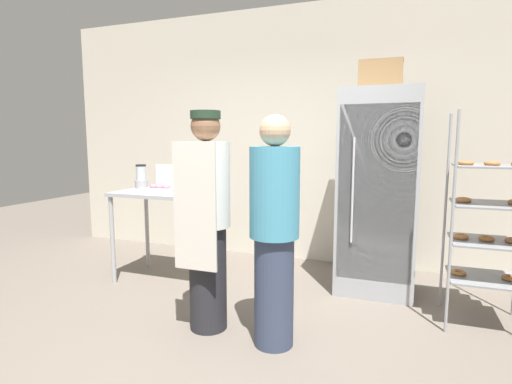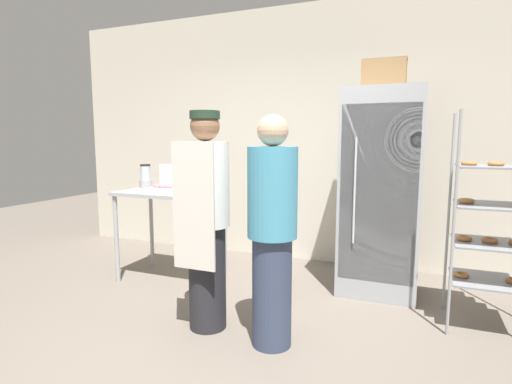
# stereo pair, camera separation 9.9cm
# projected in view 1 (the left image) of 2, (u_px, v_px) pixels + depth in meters

# --- Properties ---
(ground_plane) EXTENTS (14.00, 14.00, 0.00)m
(ground_plane) POSITION_uv_depth(u_px,v_px,m) (213.00, 354.00, 2.72)
(ground_plane) COLOR #6B6056
(back_wall) EXTENTS (6.40, 0.12, 3.00)m
(back_wall) POSITION_uv_depth(u_px,v_px,m) (301.00, 136.00, 4.78)
(back_wall) COLOR beige
(back_wall) RESTS_ON ground_plane
(refrigerator) EXTENTS (0.71, 0.71, 1.91)m
(refrigerator) POSITION_uv_depth(u_px,v_px,m) (378.00, 192.00, 3.80)
(refrigerator) COLOR #9EA0A5
(refrigerator) RESTS_ON ground_plane
(baking_rack) EXTENTS (0.57, 0.54, 1.67)m
(baking_rack) POSITION_uv_depth(u_px,v_px,m) (488.00, 222.00, 3.07)
(baking_rack) COLOR #93969B
(baking_rack) RESTS_ON ground_plane
(prep_counter) EXTENTS (1.02, 0.66, 0.93)m
(prep_counter) POSITION_uv_depth(u_px,v_px,m) (167.00, 203.00, 4.07)
(prep_counter) COLOR #9EA0A5
(prep_counter) RESTS_ON ground_plane
(donut_box) EXTENTS (0.30, 0.23, 0.27)m
(donut_box) POSITION_uv_depth(u_px,v_px,m) (163.00, 188.00, 3.97)
(donut_box) COLOR white
(donut_box) RESTS_ON prep_counter
(blender_pitcher) EXTENTS (0.14, 0.14, 0.26)m
(blender_pitcher) POSITION_uv_depth(u_px,v_px,m) (141.00, 178.00, 4.32)
(blender_pitcher) COLOR #99999E
(blender_pitcher) RESTS_ON prep_counter
(binder_stack) EXTENTS (0.28, 0.25, 0.09)m
(binder_stack) POSITION_uv_depth(u_px,v_px,m) (200.00, 186.00, 4.11)
(binder_stack) COLOR #2D5193
(binder_stack) RESTS_ON prep_counter
(cardboard_storage_box) EXTENTS (0.39, 0.26, 0.27)m
(cardboard_storage_box) POSITION_uv_depth(u_px,v_px,m) (381.00, 75.00, 3.69)
(cardboard_storage_box) COLOR #937047
(cardboard_storage_box) RESTS_ON refrigerator
(person_baker) EXTENTS (0.35, 0.37, 1.66)m
(person_baker) POSITION_uv_depth(u_px,v_px,m) (207.00, 218.00, 2.99)
(person_baker) COLOR #232328
(person_baker) RESTS_ON ground_plane
(person_customer) EXTENTS (0.34, 0.34, 1.62)m
(person_customer) POSITION_uv_depth(u_px,v_px,m) (274.00, 231.00, 2.75)
(person_customer) COLOR #333D56
(person_customer) RESTS_ON ground_plane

